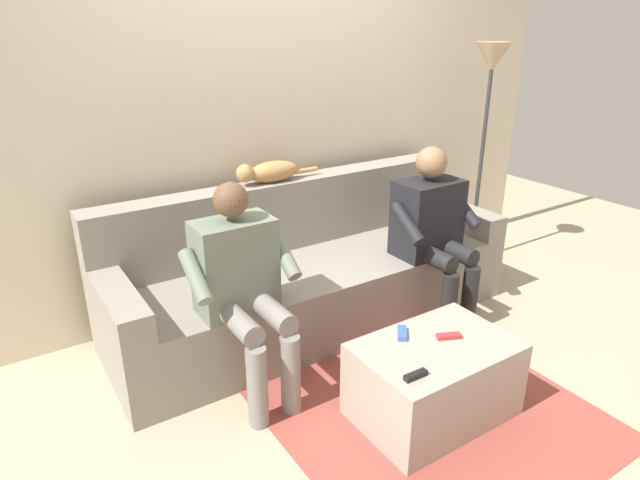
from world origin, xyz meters
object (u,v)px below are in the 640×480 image
at_px(remote_blue, 402,333).
at_px(floor_lamp, 490,86).
at_px(couch, 310,275).
at_px(remote_red, 449,336).
at_px(cat_on_backrest, 269,172).
at_px(person_right_seated, 242,281).
at_px(remote_black, 416,375).
at_px(person_left_seated, 433,225).
at_px(coffee_table, 433,380).

bearing_deg(remote_blue, floor_lamp, -18.08).
xyz_separation_m(couch, floor_lamp, (-1.56, -0.05, 1.07)).
bearing_deg(remote_red, floor_lamp, -117.48).
relative_size(cat_on_backrest, remote_red, 4.76).
xyz_separation_m(couch, remote_blue, (0.08, 0.98, 0.10)).
height_order(person_right_seated, floor_lamp, floor_lamp).
bearing_deg(remote_black, remote_blue, -119.78).
xyz_separation_m(cat_on_backrest, floor_lamp, (-1.69, 0.21, 0.43)).
height_order(person_left_seated, person_right_seated, person_left_seated).
bearing_deg(remote_blue, remote_black, -171.21).
height_order(couch, coffee_table, couch).
bearing_deg(couch, person_left_seated, 149.17).
distance_m(remote_black, floor_lamp, 2.45).
relative_size(couch, remote_black, 22.73).
bearing_deg(coffee_table, remote_red, -172.33).
height_order(person_right_seated, remote_blue, person_right_seated).
distance_m(person_left_seated, remote_red, 0.95).
height_order(remote_blue, remote_red, remote_blue).
relative_size(cat_on_backrest, floor_lamp, 0.34).
distance_m(person_left_seated, remote_black, 1.29).
distance_m(coffee_table, floor_lamp, 2.29).
bearing_deg(floor_lamp, remote_red, 38.48).
bearing_deg(person_left_seated, person_right_seated, 1.58).
bearing_deg(person_right_seated, coffee_table, 133.29).
relative_size(person_right_seated, cat_on_backrest, 1.94).
bearing_deg(coffee_table, couch, -90.00).
bearing_deg(coffee_table, remote_blue, -62.30).
height_order(coffee_table, remote_blue, remote_blue).
relative_size(cat_on_backrest, remote_blue, 4.84).
bearing_deg(person_right_seated, remote_blue, 136.67).
distance_m(cat_on_backrest, floor_lamp, 1.76).
bearing_deg(remote_black, cat_on_backrest, -93.47).
xyz_separation_m(person_left_seated, remote_blue, (0.74, 0.58, -0.22)).
bearing_deg(remote_red, remote_blue, -15.70).
distance_m(coffee_table, person_left_seated, 1.08).
xyz_separation_m(person_right_seated, cat_on_backrest, (-0.53, -0.69, 0.32)).
bearing_deg(person_right_seated, remote_red, 137.46).
height_order(couch, person_left_seated, person_left_seated).
xyz_separation_m(coffee_table, floor_lamp, (-1.56, -1.18, 1.18)).
relative_size(person_left_seated, floor_lamp, 0.67).
relative_size(remote_black, floor_lamp, 0.07).
bearing_deg(remote_red, cat_on_backrest, -56.93).
bearing_deg(person_left_seated, cat_on_backrest, -39.63).
relative_size(person_left_seated, person_right_seated, 1.01).
bearing_deg(coffee_table, person_right_seated, -46.71).
bearing_deg(couch, cat_on_backrest, -63.59).
xyz_separation_m(couch, cat_on_backrest, (0.13, -0.26, 0.64)).
height_order(remote_blue, floor_lamp, floor_lamp).
xyz_separation_m(coffee_table, remote_black, (0.26, 0.14, 0.21)).
distance_m(coffee_table, remote_blue, 0.27).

